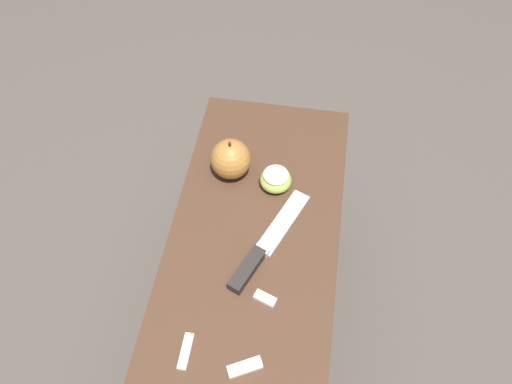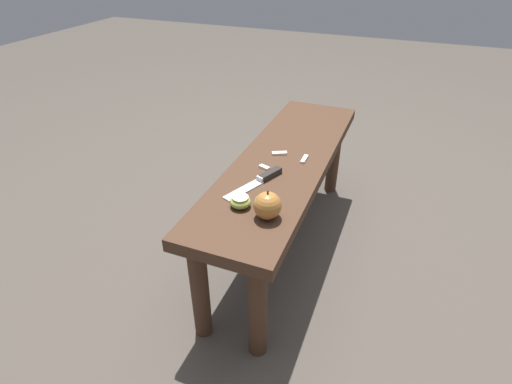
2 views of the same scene
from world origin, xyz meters
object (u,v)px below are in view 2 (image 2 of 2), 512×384
object	(u,v)px
knife	(262,179)
apple_cut	(240,201)
wooden_bench	(284,174)
apple_whole	(267,206)

from	to	relation	value
knife	apple_cut	xyz separation A→B (m)	(-0.16, 0.01, 0.01)
knife	apple_cut	size ratio (longest dim) A/B	3.74
wooden_bench	knife	distance (m)	0.19
wooden_bench	apple_whole	bearing A→B (deg)	-169.25
wooden_bench	apple_cut	world-z (taller)	apple_cut
knife	apple_whole	size ratio (longest dim) A/B	2.58
apple_whole	knife	bearing A→B (deg)	25.71
apple_whole	apple_cut	bearing A→B (deg)	78.20
wooden_bench	knife	xyz separation A→B (m)	(-0.18, 0.02, 0.08)
knife	wooden_bench	bearing A→B (deg)	-162.80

